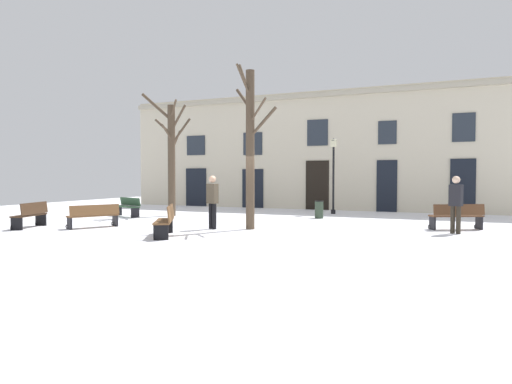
{
  "coord_description": "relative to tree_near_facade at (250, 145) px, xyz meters",
  "views": [
    {
      "loc": [
        6.72,
        -13.72,
        1.84
      ],
      "look_at": [
        0.0,
        1.99,
        1.22
      ],
      "focal_mm": 31.63,
      "sensor_mm": 36.0,
      "label": 1
    }
  ],
  "objects": [
    {
      "name": "person_by_shop_door",
      "position": [
        -1.2,
        -0.49,
        -1.87
      ],
      "size": [
        0.43,
        0.32,
        1.84
      ],
      "rotation": [
        0.0,
        0.0,
        5.99
      ],
      "color": "black",
      "rests_on": "ground"
    },
    {
      "name": "ground_plane",
      "position": [
        -0.46,
        -0.39,
        -2.9
      ],
      "size": [
        36.59,
        36.59,
        0.0
      ],
      "primitive_type": "plane",
      "color": "white"
    },
    {
      "name": "bench_near_center_tree",
      "position": [
        -7.03,
        2.2,
        -2.46
      ],
      "size": [
        1.65,
        0.97,
        0.85
      ],
      "rotation": [
        0.0,
        0.0,
        5.94
      ],
      "color": "#2D4C33",
      "rests_on": "ground"
    },
    {
      "name": "bench_back_to_back_left",
      "position": [
        -5.23,
        -1.82,
        -2.47
      ],
      "size": [
        1.25,
        1.76,
        0.82
      ],
      "rotation": [
        0.0,
        0.0,
        4.22
      ],
      "color": "brown",
      "rests_on": "ground"
    },
    {
      "name": "bench_facing_shops",
      "position": [
        -7.25,
        -2.71,
        -2.45
      ],
      "size": [
        0.89,
        1.6,
        0.91
      ],
      "rotation": [
        0.0,
        0.0,
        5.01
      ],
      "color": "#3D2819",
      "rests_on": "ground"
    },
    {
      "name": "building_facade",
      "position": [
        -0.47,
        9.72,
        0.34
      ],
      "size": [
        22.87,
        0.6,
        6.4
      ],
      "color": "beige",
      "rests_on": "ground"
    },
    {
      "name": "litter_bin",
      "position": [
        1.14,
        4.74,
        -2.52
      ],
      "size": [
        0.39,
        0.39,
        0.76
      ],
      "color": "#2D3D2D",
      "rests_on": "ground"
    },
    {
      "name": "streetlamp",
      "position": [
        1.16,
        7.24,
        -0.67
      ],
      "size": [
        0.3,
        0.3,
        3.64
      ],
      "color": "black",
      "rests_on": "ground"
    },
    {
      "name": "bench_by_litter_bin",
      "position": [
        -1.61,
        -2.68,
        -2.42
      ],
      "size": [
        1.27,
        1.74,
        0.95
      ],
      "rotation": [
        0.0,
        0.0,
        5.22
      ],
      "color": "brown",
      "rests_on": "ground"
    },
    {
      "name": "tree_foreground",
      "position": [
        -5.39,
        3.27,
        -0.11
      ],
      "size": [
        2.2,
        1.88,
        5.6
      ],
      "color": "#4C3D2D",
      "rests_on": "ground"
    },
    {
      "name": "tree_near_facade",
      "position": [
        0.0,
        0.0,
        0.0
      ],
      "size": [
        1.76,
        1.56,
        5.83
      ],
      "color": "#4C3D2D",
      "rests_on": "ground"
    },
    {
      "name": "person_near_bench",
      "position": [
        6.48,
        1.43,
        -1.87
      ],
      "size": [
        0.44,
        0.35,
        1.83
      ],
      "rotation": [
        0.0,
        0.0,
        5.88
      ],
      "color": "#2D271E",
      "rests_on": "ground"
    },
    {
      "name": "bench_far_corner",
      "position": [
        6.53,
        2.59,
        -2.43
      ],
      "size": [
        1.79,
        1.21,
        0.89
      ],
      "rotation": [
        0.0,
        0.0,
        3.61
      ],
      "color": "#51331E",
      "rests_on": "ground"
    }
  ]
}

